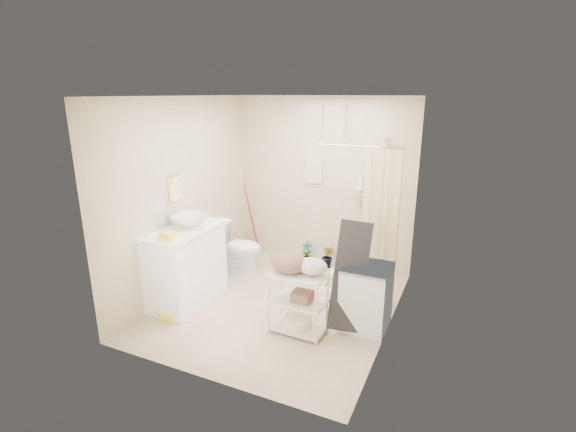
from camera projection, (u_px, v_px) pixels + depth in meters
name	position (u px, v px, depth m)	size (l,w,h in m)	color
floor	(279.00, 305.00, 5.40)	(3.20, 3.20, 0.00)	tan
ceiling	(277.00, 96.00, 4.66)	(2.80, 3.20, 0.04)	silver
wall_back	(323.00, 183.00, 6.42)	(2.80, 0.04, 2.60)	beige
wall_front	(198.00, 252.00, 3.63)	(2.80, 0.04, 2.60)	beige
wall_left	(184.00, 197.00, 5.58)	(0.04, 3.20, 2.60)	beige
wall_right	(395.00, 222.00, 4.47)	(0.04, 3.20, 2.60)	beige
vanity	(185.00, 265.00, 5.39)	(0.63, 1.13, 0.99)	white
sink	(190.00, 221.00, 5.28)	(0.49, 0.49, 0.17)	silver
counter_basket	(168.00, 236.00, 4.84)	(0.17, 0.13, 0.09)	yellow
floor_basket	(168.00, 314.00, 5.02)	(0.26, 0.20, 0.14)	#FAEE3D
toilet	(238.00, 247.00, 6.33)	(0.43, 0.75, 0.77)	white
mop	(249.00, 219.00, 7.00)	(0.11, 0.11, 1.20)	#A5171F
potted_plant_a	(307.00, 252.00, 6.71)	(0.18, 0.12, 0.34)	brown
potted_plant_b	(328.00, 256.00, 6.49)	(0.20, 0.16, 0.37)	brown
hanging_towel	(314.00, 170.00, 6.41)	(0.28, 0.03, 0.42)	beige
towel_ring	(175.00, 187.00, 5.35)	(0.04, 0.22, 0.34)	#F9E98B
tp_holder	(192.00, 237.00, 5.78)	(0.08, 0.12, 0.14)	white
shower	(368.00, 214.00, 5.68)	(1.10, 1.10, 2.10)	white
shampoo_bottle_a	(361.00, 179.00, 6.06)	(0.08, 0.08, 0.21)	silver
shampoo_bottle_b	(368.00, 180.00, 6.05)	(0.09, 0.09, 0.19)	#4667B1
washing_machine	(366.00, 296.00, 4.81)	(0.52, 0.53, 0.76)	silver
laundry_rack	(298.00, 297.00, 4.68)	(0.63, 0.37, 0.87)	beige
ironing_board	(350.00, 276.00, 4.71)	(0.37, 0.11, 1.30)	black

